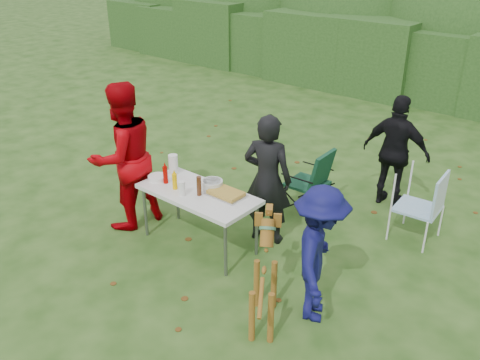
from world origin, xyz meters
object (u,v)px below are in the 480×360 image
Objects in this scene: child at (319,255)px; mustard_bottle at (175,181)px; person_cook at (267,180)px; dog at (264,283)px; person_red_jacket at (123,157)px; beer_bottle at (199,186)px; paper_towel_roll at (173,164)px; person_black_puffy at (396,152)px; ketchup_bottle at (165,175)px; folding_table at (198,196)px; lawn_chair at (418,205)px; camping_chair at (307,180)px.

mustard_bottle is at bearing 61.34° from child.
dog is (0.93, -1.27, -0.35)m from person_cook.
beer_bottle is at bearing 104.16° from person_red_jacket.
person_red_jacket is at bearing 9.42° from person_cook.
paper_towel_roll is (-2.08, 0.80, 0.39)m from dog.
person_black_puffy is 2.89m from beer_bottle.
ketchup_bottle is (-1.03, -0.72, 0.02)m from person_cook.
person_red_jacket is 0.64m from ketchup_bottle.
person_red_jacket is 8.80× the size of ketchup_bottle.
dog is (1.48, -0.63, -0.20)m from folding_table.
person_cook reaches higher than paper_towel_roll.
folding_table is 1.59× the size of lawn_chair.
lawn_chair is (0.18, 2.06, -0.25)m from child.
folding_table is at bearing 58.35° from person_black_puffy.
child is at bearing -8.41° from paper_towel_roll.
mustard_bottle is at bearing -156.58° from folding_table.
person_red_jacket reaches higher than beer_bottle.
beer_bottle is at bearing 11.64° from mustard_bottle.
paper_towel_roll is at bearing 161.79° from beer_bottle.
folding_table is 0.65m from paper_towel_roll.
child is at bearing -4.47° from beer_bottle.
camping_chair is at bearing 74.47° from beer_bottle.
person_red_jacket is 9.69× the size of mustard_bottle.
mustard_bottle is (-2.08, 0.07, 0.12)m from child.
mustard_bottle is (-0.27, -0.12, 0.15)m from folding_table.
lawn_chair is at bearing 44.96° from beer_bottle.
paper_towel_roll reaches higher than dog.
child is 0.60m from dog.
beer_bottle is (1.17, 0.17, -0.11)m from person_red_jacket.
beer_bottle is at bearing -18.21° from paper_towel_roll.
beer_bottle reaches higher than folding_table.
mustard_bottle is (-2.26, -1.99, 0.37)m from lawn_chair.
child is 2.09m from mustard_bottle.
paper_towel_roll is (-1.13, -1.43, 0.40)m from camping_chair.
camping_chair is at bearing 59.03° from ketchup_bottle.
child is 1.75m from beer_bottle.
ketchup_bottle is at bearing 56.70° from camping_chair.
person_cook is at bearing 49.68° from folding_table.
person_cook reaches higher than child.
folding_table is at bearing 31.31° from person_cook.
dog is 2.26m from paper_towel_roll.
dog is 2.07m from ketchup_bottle.
folding_table is at bearing 33.85° from dog.
person_cook is at bearing 2.91° from dog.
person_black_puffy is 6.71× the size of beer_bottle.
lawn_chair is 2.75m from beer_bottle.
person_cook is at bearing 36.11° from lawn_chair.
child is 7.24× the size of mustard_bottle.
lawn_chair is 3.04m from mustard_bottle.
child reaches higher than paper_towel_roll.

